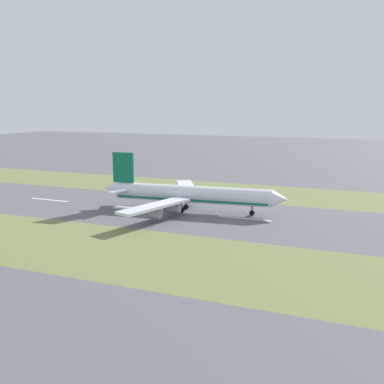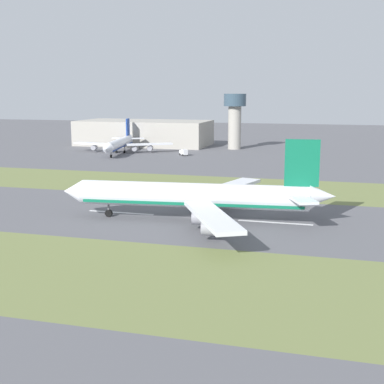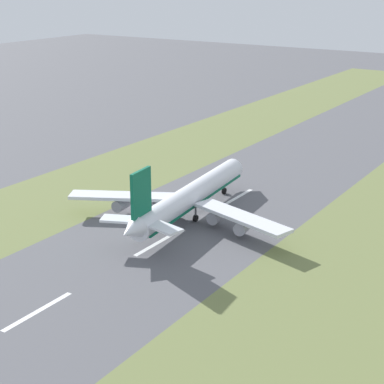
% 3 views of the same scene
% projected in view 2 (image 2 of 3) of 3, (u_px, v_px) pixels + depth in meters
% --- Properties ---
extents(ground_plane, '(800.00, 800.00, 0.00)m').
position_uv_depth(ground_plane, '(189.00, 217.00, 134.23)').
color(ground_plane, '#56565B').
extents(grass_median_west, '(40.00, 600.00, 0.01)m').
position_uv_depth(grass_median_west, '(118.00, 276.00, 91.63)').
color(grass_median_west, olive).
rests_on(grass_median_west, ground).
extents(grass_median_east, '(40.00, 600.00, 0.01)m').
position_uv_depth(grass_median_east, '(226.00, 187.00, 176.83)').
color(grass_median_east, olive).
rests_on(grass_median_east, ground).
extents(centreline_dash_mid, '(1.20, 18.00, 0.01)m').
position_uv_depth(centreline_dash_mid, '(275.00, 223.00, 128.59)').
color(centreline_dash_mid, silver).
rests_on(centreline_dash_mid, ground).
extents(centreline_dash_far, '(1.20, 18.00, 0.01)m').
position_uv_depth(centreline_dash_far, '(121.00, 213.00, 139.11)').
color(centreline_dash_far, silver).
rests_on(centreline_dash_far, ground).
extents(airplane_main_jet, '(63.79, 67.21, 20.20)m').
position_uv_depth(airplane_main_jet, '(200.00, 196.00, 129.77)').
color(airplane_main_jet, silver).
rests_on(airplane_main_jet, ground).
extents(terminal_building, '(36.00, 75.51, 14.22)m').
position_uv_depth(terminal_building, '(144.00, 133.00, 312.57)').
color(terminal_building, '#A39E93').
rests_on(terminal_building, ground).
extents(control_tower, '(12.00, 12.00, 29.75)m').
position_uv_depth(control_tower, '(235.00, 115.00, 288.28)').
color(control_tower, '#A39E93').
rests_on(control_tower, ground).
extents(airplane_parked_apron, '(54.83, 51.73, 16.55)m').
position_uv_depth(airplane_parked_apron, '(120.00, 144.00, 271.02)').
color(airplane_parked_apron, silver).
rests_on(airplane_parked_apron, ground).
extents(service_truck, '(6.08, 5.44, 3.10)m').
position_uv_depth(service_truck, '(184.00, 152.00, 261.84)').
color(service_truck, white).
rests_on(service_truck, ground).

